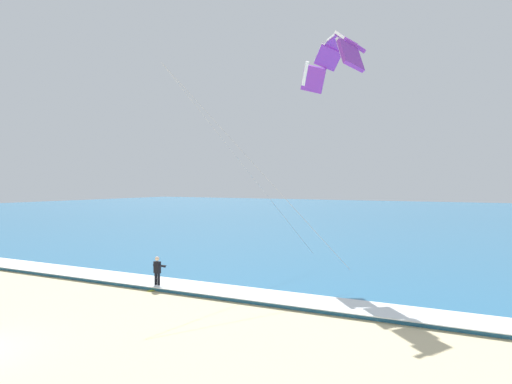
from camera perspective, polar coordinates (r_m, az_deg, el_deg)
The scene contains 5 objects.
sea at distance 81.80m, azimuth 17.87°, elevation -2.68°, with size 200.00×120.00×0.20m, color teal.
surf_foam at distance 27.23m, azimuth -8.80°, elevation -10.08°, with size 200.00×2.40×0.04m, color white.
surfboard at distance 27.22m, azimuth -10.88°, elevation -10.51°, with size 0.50×1.42×0.09m.
kitesurfer at distance 27.06m, azimuth -10.86°, elevation -8.60°, with size 0.55×0.53×1.69m.
kite_primary at distance 29.21m, azimuth 8.69°, elevation 14.66°, with size 9.60×8.58×12.26m.
Camera 1 is at (16.61, -9.37, 5.53)m, focal length 36.11 mm.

